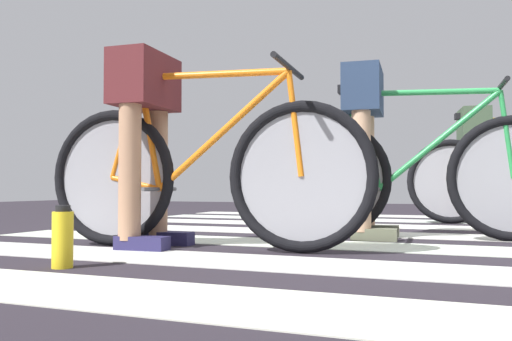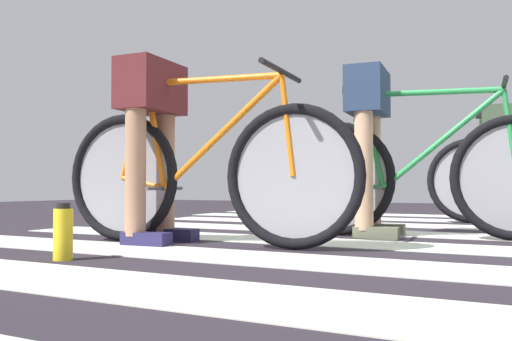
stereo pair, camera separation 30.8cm
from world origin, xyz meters
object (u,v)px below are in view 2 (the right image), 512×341
at_px(cyclist_2_of_3, 369,128).
at_px(water_bottle, 63,233).
at_px(cyclist_3_of_3, 496,148).
at_px(bicycle_2_of_3, 421,173).
at_px(cyclist_1_of_3, 152,125).
at_px(bicycle_1_of_3, 201,172).

height_order(cyclist_2_of_3, water_bottle, cyclist_2_of_3).
distance_m(cyclist_2_of_3, cyclist_3_of_3, 1.74).
bearing_deg(water_bottle, cyclist_3_of_3, 65.70).
distance_m(bicycle_2_of_3, cyclist_3_of_3, 1.64).
bearing_deg(water_bottle, bicycle_2_of_3, 55.38).
relative_size(cyclist_1_of_3, water_bottle, 4.17).
bearing_deg(cyclist_3_of_3, bicycle_1_of_3, -126.24).
distance_m(bicycle_1_of_3, water_bottle, 0.82).
xyz_separation_m(bicycle_1_of_3, cyclist_3_of_3, (1.28, 2.52, 0.24)).
height_order(cyclist_1_of_3, cyclist_2_of_3, cyclist_2_of_3).
xyz_separation_m(cyclist_1_of_3, cyclist_2_of_3, (0.96, 0.92, 0.02)).
bearing_deg(cyclist_1_of_3, cyclist_2_of_3, 40.19).
bearing_deg(cyclist_2_of_3, cyclist_1_of_3, -141.40).
relative_size(cyclist_2_of_3, cyclist_3_of_3, 1.07).
xyz_separation_m(cyclist_3_of_3, water_bottle, (-1.47, -3.26, -0.51)).
xyz_separation_m(cyclist_1_of_3, cyclist_3_of_3, (1.59, 2.53, -0.02)).
distance_m(bicycle_1_of_3, cyclist_2_of_3, 1.14).
xyz_separation_m(bicycle_1_of_3, cyclist_1_of_3, (-0.31, -0.02, 0.26)).
height_order(bicycle_1_of_3, water_bottle, bicycle_1_of_3).
bearing_deg(bicycle_1_of_3, cyclist_3_of_3, 59.57).
relative_size(bicycle_1_of_3, cyclist_3_of_3, 1.79).
bearing_deg(water_bottle, cyclist_2_of_3, 62.79).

